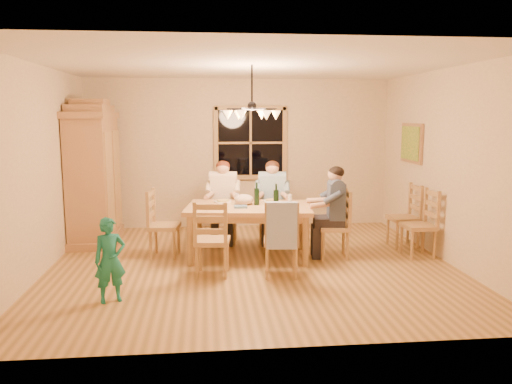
{
  "coord_description": "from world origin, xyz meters",
  "views": [
    {
      "loc": [
        -0.61,
        -6.63,
        2.05
      ],
      "look_at": [
        0.06,
        0.1,
        1.01
      ],
      "focal_mm": 35.0,
      "sensor_mm": 36.0,
      "label": 1
    }
  ],
  "objects": [
    {
      "name": "plate_slate",
      "position": [
        0.58,
        0.29,
        0.77
      ],
      "size": [
        0.26,
        0.26,
        0.02
      ],
      "primitive_type": "cylinder",
      "color": "white",
      "rests_on": "dining_table"
    },
    {
      "name": "chair_spare_back",
      "position": [
        2.45,
        0.75,
        0.3
      ],
      "size": [
        0.44,
        0.46,
        0.99
      ],
      "rotation": [
        0.0,
        0.0,
        1.62
      ],
      "color": "#A37448",
      "rests_on": "floor"
    },
    {
      "name": "chair_near_right",
      "position": [
        0.33,
        -0.48,
        0.3
      ],
      "size": [
        0.49,
        0.47,
        0.99
      ],
      "rotation": [
        0.0,
        0.0,
        -0.12
      ],
      "color": "#A37448",
      "rests_on": "floor"
    },
    {
      "name": "plate_woman",
      "position": [
        -0.37,
        0.73,
        0.77
      ],
      "size": [
        0.26,
        0.26,
        0.02
      ],
      "primitive_type": "cylinder",
      "color": "white",
      "rests_on": "dining_table"
    },
    {
      "name": "towel",
      "position": [
        0.31,
        -0.67,
        0.7
      ],
      "size": [
        0.39,
        0.15,
        0.58
      ],
      "primitive_type": "cube",
      "rotation": [
        0.0,
        0.0,
        -0.12
      ],
      "color": "#92A3C6",
      "rests_on": "chair_near_right"
    },
    {
      "name": "floor",
      "position": [
        0.0,
        0.0,
        0.0
      ],
      "size": [
        5.5,
        5.5,
        0.0
      ],
      "primitive_type": "plane",
      "color": "olive",
      "rests_on": "ground"
    },
    {
      "name": "wall_back",
      "position": [
        0.0,
        2.5,
        1.35
      ],
      "size": [
        5.5,
        0.02,
        2.7
      ],
      "primitive_type": "cube",
      "color": "#C9B18E",
      "rests_on": "floor"
    },
    {
      "name": "adult_plaid_man",
      "position": [
        0.43,
        1.19,
        0.84
      ],
      "size": [
        0.43,
        0.46,
        0.87
      ],
      "rotation": [
        0.0,
        0.0,
        3.02
      ],
      "color": "teal",
      "rests_on": "floor"
    },
    {
      "name": "adult_woman",
      "position": [
        -0.35,
        1.29,
        0.84
      ],
      "size": [
        0.43,
        0.46,
        0.87
      ],
      "rotation": [
        0.0,
        0.0,
        3.02
      ],
      "color": "beige",
      "rests_on": "floor"
    },
    {
      "name": "cloth_bundle",
      "position": [
        -0.07,
        0.5,
        0.84
      ],
      "size": [
        0.28,
        0.22,
        0.15
      ],
      "primitive_type": "ellipsoid",
      "color": "tan",
      "rests_on": "dining_table"
    },
    {
      "name": "armoire",
      "position": [
        -2.42,
        1.6,
        1.06
      ],
      "size": [
        0.66,
        1.4,
        2.3
      ],
      "color": "#966941",
      "rests_on": "floor"
    },
    {
      "name": "chair_end_right",
      "position": [
        1.21,
        0.25,
        0.3
      ],
      "size": [
        0.47,
        0.49,
        0.99
      ],
      "rotation": [
        0.0,
        0.0,
        1.45
      ],
      "color": "#A37448",
      "rests_on": "floor"
    },
    {
      "name": "wine_bottle_b",
      "position": [
        0.37,
        0.3,
        0.93
      ],
      "size": [
        0.08,
        0.08,
        0.33
      ],
      "primitive_type": "cylinder",
      "color": "black",
      "rests_on": "dining_table"
    },
    {
      "name": "napkin",
      "position": [
        -0.14,
        0.26,
        0.78
      ],
      "size": [
        0.2,
        0.16,
        0.03
      ],
      "primitive_type": "cube",
      "rotation": [
        0.0,
        0.0,
        -0.12
      ],
      "color": "slate",
      "rests_on": "dining_table"
    },
    {
      "name": "chair_spare_front",
      "position": [
        2.45,
        0.19,
        0.3
      ],
      "size": [
        0.43,
        0.45,
        0.99
      ],
      "rotation": [
        0.0,
        0.0,
        1.6
      ],
      "color": "#A37448",
      "rests_on": "floor"
    },
    {
      "name": "ceiling",
      "position": [
        0.0,
        0.0,
        2.7
      ],
      "size": [
        5.5,
        5.0,
        0.02
      ],
      "primitive_type": "cube",
      "color": "white",
      "rests_on": "wall_back"
    },
    {
      "name": "wine_glass_a",
      "position": [
        -0.17,
        0.65,
        0.83
      ],
      "size": [
        0.06,
        0.06,
        0.14
      ],
      "primitive_type": "cylinder",
      "color": "silver",
      "rests_on": "dining_table"
    },
    {
      "name": "wall_right",
      "position": [
        2.75,
        0.0,
        1.35
      ],
      "size": [
        0.02,
        5.0,
        2.7
      ],
      "primitive_type": "cube",
      "color": "#C9B18E",
      "rests_on": "floor"
    },
    {
      "name": "wall_left",
      "position": [
        -2.75,
        0.0,
        1.35
      ],
      "size": [
        0.02,
        5.0,
        2.7
      ],
      "primitive_type": "cube",
      "color": "#C9B18E",
      "rests_on": "floor"
    },
    {
      "name": "wine_glass_b",
      "position": [
        0.61,
        0.5,
        0.83
      ],
      "size": [
        0.06,
        0.06,
        0.14
      ],
      "primitive_type": "cylinder",
      "color": "silver",
      "rests_on": "dining_table"
    },
    {
      "name": "plate_plaid",
      "position": [
        0.36,
        0.69,
        0.77
      ],
      "size": [
        0.26,
        0.26,
        0.02
      ],
      "primitive_type": "cylinder",
      "color": "white",
      "rests_on": "dining_table"
    },
    {
      "name": "window",
      "position": [
        0.2,
        2.47,
        1.55
      ],
      "size": [
        1.3,
        0.06,
        1.3
      ],
      "color": "black",
      "rests_on": "wall_back"
    },
    {
      "name": "painting",
      "position": [
        2.71,
        1.2,
        1.6
      ],
      "size": [
        0.06,
        0.78,
        0.64
      ],
      "color": "#966941",
      "rests_on": "wall_right"
    },
    {
      "name": "chair_near_left",
      "position": [
        -0.55,
        -0.38,
        0.3
      ],
      "size": [
        0.49,
        0.47,
        0.99
      ],
      "rotation": [
        0.0,
        0.0,
        -0.12
      ],
      "color": "#A37448",
      "rests_on": "floor"
    },
    {
      "name": "adult_slate_man",
      "position": [
        1.21,
        0.25,
        0.84
      ],
      "size": [
        0.46,
        0.43,
        0.87
      ],
      "rotation": [
        0.0,
        0.0,
        1.45
      ],
      "color": "#3D4962",
      "rests_on": "floor"
    },
    {
      "name": "chair_end_left",
      "position": [
        -1.23,
        0.55,
        0.3
      ],
      "size": [
        0.47,
        0.49,
        0.99
      ],
      "rotation": [
        0.0,
        0.0,
        -1.69
      ],
      "color": "#A37448",
      "rests_on": "floor"
    },
    {
      "name": "chair_far_right",
      "position": [
        0.43,
        1.19,
        0.3
      ],
      "size": [
        0.49,
        0.47,
        0.99
      ],
      "rotation": [
        0.0,
        0.0,
        3.02
      ],
      "color": "#A37448",
      "rests_on": "floor"
    },
    {
      "name": "dining_table",
      "position": [
        -0.01,
        0.4,
        0.66
      ],
      "size": [
        1.89,
        1.29,
        0.76
      ],
      "rotation": [
        0.0,
        0.0,
        -0.12
      ],
      "color": "tan",
      "rests_on": "floor"
    },
    {
      "name": "chandelier",
      "position": [
        -0.0,
        0.0,
        2.08
      ],
      "size": [
        0.77,
        0.68,
        0.71
      ],
      "color": "black",
      "rests_on": "ceiling"
    },
    {
      "name": "wine_bottle_a",
      "position": [
        0.11,
        0.46,
        0.93
      ],
      "size": [
        0.08,
        0.08,
        0.33
      ],
      "primitive_type": "cylinder",
      "color": "black",
      "rests_on": "dining_table"
    },
    {
      "name": "cap",
      "position": [
        0.49,
        0.02,
        0.82
      ],
      "size": [
        0.2,
        0.2,
        0.11
      ],
      "primitive_type": "ellipsoid",
      "color": "tan",
      "rests_on": "dining_table"
    },
    {
      "name": "chair_far_left",
      "position": [
        -0.35,
        1.29,
        0.3
      ],
      "size": [
        0.49,
        0.47,
        0.99
      ],
      "rotation": [
        0.0,
        0.0,
        3.02
      ],
      "color": "#A37448",
      "rests_on": "floor"
    },
    {
      "name": "child",
      "position": [
        -1.68,
        -1.2,
        0.47
      ],
      "size": [
        0.41,
        0.34,
        0.95
      ],
      "primitive_type": "imported",
      "rotation": [
        0.0,
        0.0,
        0.37
      ],
      "color": "#1B7C72",
      "rests_on": "floor"
    }
  ]
}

